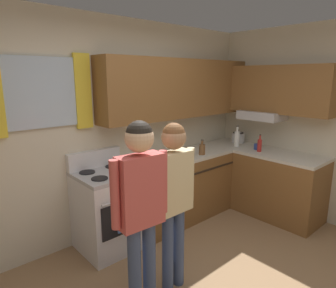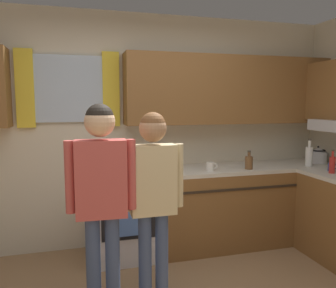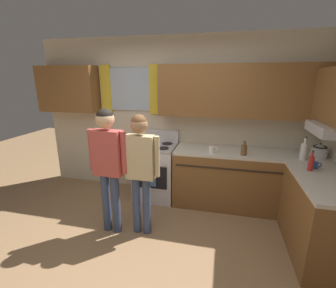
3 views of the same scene
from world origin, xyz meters
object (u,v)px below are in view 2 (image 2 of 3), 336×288
(stove_oven, at_px, (124,213))
(bottle_milk_white, at_px, (309,156))
(mug_ceramic_white, at_px, (211,167))
(bottle_squat_brown, at_px, (249,162))
(mug_cobalt_blue, at_px, (332,167))
(stovetop_kettle, at_px, (318,155))
(adult_in_plaid, at_px, (153,187))
(adult_left, at_px, (101,187))
(bottle_sauce_red, at_px, (332,164))

(stove_oven, relative_size, bottle_milk_white, 3.51)
(mug_ceramic_white, bearing_deg, bottle_milk_white, -1.87)
(bottle_squat_brown, height_order, mug_cobalt_blue, bottle_squat_brown)
(stove_oven, relative_size, stovetop_kettle, 4.02)
(adult_in_plaid, bearing_deg, bottle_milk_white, 21.08)
(bottle_squat_brown, relative_size, adult_left, 0.13)
(bottle_milk_white, bearing_deg, adult_in_plaid, -158.92)
(adult_left, relative_size, adult_in_plaid, 1.04)
(bottle_milk_white, xyz_separation_m, mug_ceramic_white, (-1.19, 0.04, -0.07))
(mug_cobalt_blue, distance_m, adult_in_plaid, 2.11)
(stove_oven, xyz_separation_m, bottle_sauce_red, (2.07, -0.61, 0.53))
(mug_cobalt_blue, bearing_deg, bottle_sauce_red, -131.27)
(stove_oven, bearing_deg, bottle_squat_brown, -7.85)
(mug_cobalt_blue, relative_size, adult_in_plaid, 0.07)
(stove_oven, height_order, adult_in_plaid, adult_in_plaid)
(bottle_milk_white, bearing_deg, bottle_sauce_red, -94.49)
(stove_oven, relative_size, bottle_squat_brown, 5.37)
(stove_oven, xyz_separation_m, bottle_milk_white, (2.10, -0.21, 0.55))
(bottle_milk_white, height_order, bottle_squat_brown, bottle_milk_white)
(stove_oven, bearing_deg, bottle_milk_white, -5.61)
(mug_ceramic_white, xyz_separation_m, stovetop_kettle, (1.44, 0.11, 0.05))
(adult_in_plaid, bearing_deg, bottle_squat_brown, 32.31)
(bottle_squat_brown, height_order, mug_ceramic_white, bottle_squat_brown)
(mug_ceramic_white, distance_m, mug_cobalt_blue, 1.29)
(bottle_squat_brown, xyz_separation_m, adult_in_plaid, (-1.26, -0.79, 0.00))
(stove_oven, bearing_deg, mug_cobalt_blue, -13.51)
(bottle_milk_white, relative_size, mug_cobalt_blue, 2.73)
(bottle_milk_white, bearing_deg, stovetop_kettle, 31.10)
(stove_oven, distance_m, adult_left, 1.21)
(stove_oven, relative_size, adult_left, 0.68)
(stove_oven, distance_m, bottle_squat_brown, 1.45)
(bottle_squat_brown, bearing_deg, bottle_sauce_red, -30.38)
(stove_oven, bearing_deg, bottle_sauce_red, -16.38)
(bottle_sauce_red, relative_size, adult_left, 0.15)
(bottle_sauce_red, bearing_deg, adult_in_plaid, -169.33)
(mug_ceramic_white, relative_size, stovetop_kettle, 0.46)
(mug_ceramic_white, bearing_deg, adult_left, -144.25)
(bottle_milk_white, xyz_separation_m, adult_left, (-2.40, -0.83, -0.00))
(bottle_milk_white, height_order, bottle_sauce_red, bottle_milk_white)
(bottle_squat_brown, xyz_separation_m, mug_cobalt_blue, (0.80, -0.33, -0.03))
(bottle_squat_brown, bearing_deg, stove_oven, 172.15)
(adult_left, height_order, adult_in_plaid, adult_left)
(adult_in_plaid, bearing_deg, stove_oven, 95.35)
(bottle_milk_white, bearing_deg, adult_left, -160.91)
(mug_cobalt_blue, xyz_separation_m, stovetop_kettle, (0.19, 0.46, 0.05))
(stove_oven, height_order, mug_cobalt_blue, stove_oven)
(adult_left, xyz_separation_m, adult_in_plaid, (0.40, 0.06, -0.04))
(mug_ceramic_white, distance_m, adult_in_plaid, 1.15)
(stove_oven, xyz_separation_m, bottle_squat_brown, (1.35, -0.19, 0.51))
(stove_oven, height_order, bottle_sauce_red, bottle_sauce_red)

